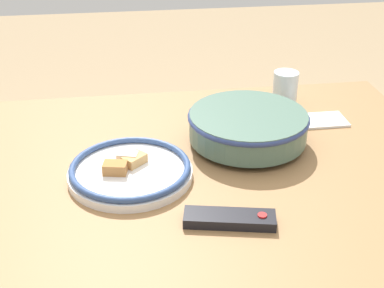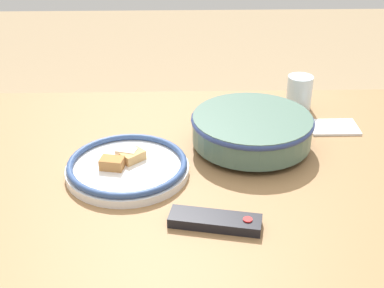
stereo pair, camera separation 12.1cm
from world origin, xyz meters
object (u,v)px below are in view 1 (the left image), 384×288
at_px(food_plate, 130,170).
at_px(tv_remote, 230,219).
at_px(drinking_glass, 285,88).
at_px(noodle_bowl, 248,126).

height_order(food_plate, tv_remote, food_plate).
bearing_deg(drinking_glass, food_plate, 36.57).
relative_size(noodle_bowl, drinking_glass, 3.12).
distance_m(noodle_bowl, tv_remote, 0.32).
xyz_separation_m(noodle_bowl, tv_remote, (0.11, 0.30, -0.04)).
bearing_deg(food_plate, noodle_bowl, -158.33).
relative_size(noodle_bowl, food_plate, 1.07).
bearing_deg(tv_remote, noodle_bowl, 172.91).
xyz_separation_m(food_plate, tv_remote, (-0.18, 0.19, -0.01)).
xyz_separation_m(food_plate, drinking_glass, (-0.44, -0.33, 0.03)).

